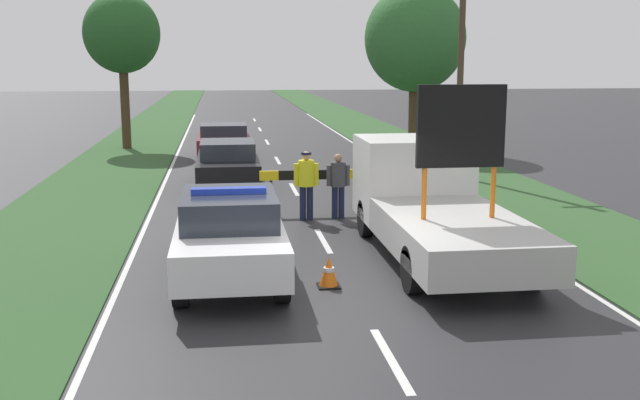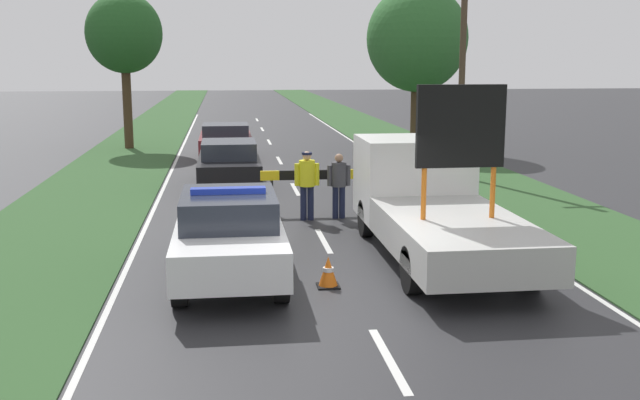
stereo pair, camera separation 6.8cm
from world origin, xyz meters
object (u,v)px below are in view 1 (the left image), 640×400
(work_truck, at_px, (431,201))
(police_officer, at_px, (306,179))
(road_barrier, at_px, (316,178))
(traffic_cone_centre_front, at_px, (329,272))
(police_car, at_px, (230,233))
(pedestrian_civilian, at_px, (338,181))
(utility_pole, at_px, (461,68))
(traffic_cone_near_police, at_px, (213,208))
(queued_car_sedan_black, at_px, (228,163))
(roadside_tree_near_left, at_px, (415,39))
(queued_car_wagon_maroon, at_px, (224,140))
(roadside_tree_near_right, at_px, (122,34))

(work_truck, distance_m, police_officer, 3.90)
(road_barrier, distance_m, traffic_cone_centre_front, 6.24)
(police_car, height_order, work_truck, work_truck)
(police_officer, relative_size, pedestrian_civilian, 1.05)
(utility_pole, bearing_deg, traffic_cone_centre_front, -117.52)
(police_car, relative_size, traffic_cone_near_police, 7.58)
(traffic_cone_centre_front, xyz_separation_m, queued_car_sedan_black, (-1.56, 10.30, 0.46))
(roadside_tree_near_left, bearing_deg, work_truck, -103.30)
(pedestrian_civilian, bearing_deg, police_officer, 176.26)
(road_barrier, height_order, roadside_tree_near_left, roadside_tree_near_left)
(police_officer, height_order, queued_car_wagon_maroon, police_officer)
(pedestrian_civilian, bearing_deg, traffic_cone_near_police, 166.74)
(police_officer, distance_m, traffic_cone_near_police, 2.31)
(traffic_cone_near_police, relative_size, queued_car_wagon_maroon, 0.16)
(traffic_cone_centre_front, relative_size, roadside_tree_near_right, 0.08)
(road_barrier, distance_m, roadside_tree_near_left, 13.82)
(road_barrier, bearing_deg, work_truck, -68.81)
(road_barrier, xyz_separation_m, traffic_cone_near_police, (-2.54, -0.65, -0.57))
(road_barrier, height_order, roadside_tree_near_right, roadside_tree_near_right)
(police_officer, xyz_separation_m, traffic_cone_centre_front, (-0.23, -5.32, -0.72))
(queued_car_sedan_black, relative_size, roadside_tree_near_right, 0.66)
(queued_car_wagon_maroon, xyz_separation_m, roadside_tree_near_right, (-4.07, 3.77, 4.07))
(traffic_cone_centre_front, distance_m, roadside_tree_near_right, 21.73)
(work_truck, distance_m, traffic_cone_centre_front, 3.18)
(traffic_cone_near_police, bearing_deg, queued_car_sedan_black, 85.15)
(police_car, distance_m, traffic_cone_centre_front, 1.87)
(queued_car_sedan_black, distance_m, roadside_tree_near_right, 11.71)
(work_truck, height_order, road_barrier, work_truck)
(traffic_cone_near_police, distance_m, utility_pole, 10.03)
(road_barrier, height_order, queued_car_sedan_black, queued_car_sedan_black)
(traffic_cone_centre_front, relative_size, roadside_tree_near_left, 0.08)
(police_officer, distance_m, utility_pole, 8.37)
(police_car, xyz_separation_m, police_officer, (1.86, 4.59, 0.17))
(traffic_cone_centre_front, relative_size, queued_car_sedan_black, 0.12)
(roadside_tree_near_right, bearing_deg, queued_car_sedan_black, -67.80)
(pedestrian_civilian, xyz_separation_m, queued_car_sedan_black, (-2.57, 4.87, -0.19))
(traffic_cone_near_police, relative_size, queued_car_sedan_black, 0.15)
(queued_car_wagon_maroon, xyz_separation_m, utility_pole, (7.42, -5.62, 2.77))
(traffic_cone_centre_front, relative_size, queued_car_wagon_maroon, 0.13)
(police_officer, relative_size, roadside_tree_near_left, 0.24)
(queued_car_sedan_black, relative_size, roadside_tree_near_left, 0.64)
(queued_car_wagon_maroon, distance_m, roadside_tree_near_left, 8.85)
(pedestrian_civilian, bearing_deg, roadside_tree_near_left, 57.12)
(traffic_cone_centre_front, bearing_deg, road_barrier, 84.75)
(road_barrier, bearing_deg, queued_car_sedan_black, 115.69)
(work_truck, height_order, roadside_tree_near_left, roadside_tree_near_left)
(queued_car_sedan_black, bearing_deg, pedestrian_civilian, 117.81)
(utility_pole, bearing_deg, road_barrier, -136.76)
(pedestrian_civilian, height_order, queued_car_sedan_black, pedestrian_civilian)
(police_car, relative_size, roadside_tree_near_left, 0.70)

